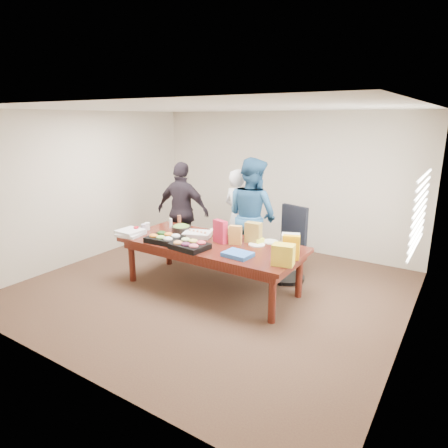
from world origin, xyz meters
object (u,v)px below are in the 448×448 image
Objects in this scene: office_chair at (288,246)px; person_center at (238,217)px; conference_table at (212,266)px; person_right at (252,216)px; sheet_cake at (198,234)px; salad_bowl at (181,229)px.

person_center reaches higher than office_chair.
conference_table is 1.33m from person_center.
conference_table is 1.28m from office_chair.
sheet_cake is at bearing 76.28° from person_right.
salad_bowl reaches higher than conference_table.
person_center reaches higher than sheet_cake.
sheet_cake is 1.33× the size of salad_bowl.
person_right is 4.58× the size of sheet_cake.
conference_table is 0.86m from salad_bowl.
conference_table is at bearing -117.65° from office_chair.
person_right is at bearing -169.22° from office_chair.
office_chair is at bearing 178.81° from person_center.
person_center is at bearing -12.26° from person_right.
office_chair is at bearing 13.92° from sheet_cake.
office_chair is 1.76m from salad_bowl.
salad_bowl is (-0.37, 0.05, 0.01)m from sheet_cake.
person_right reaches higher than sheet_cake.
salad_bowl is at bearing 152.79° from sheet_cake.
person_right reaches higher than salad_bowl.
person_right reaches higher than office_chair.
person_center reaches higher than salad_bowl.
office_chair reaches higher than sheet_cake.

